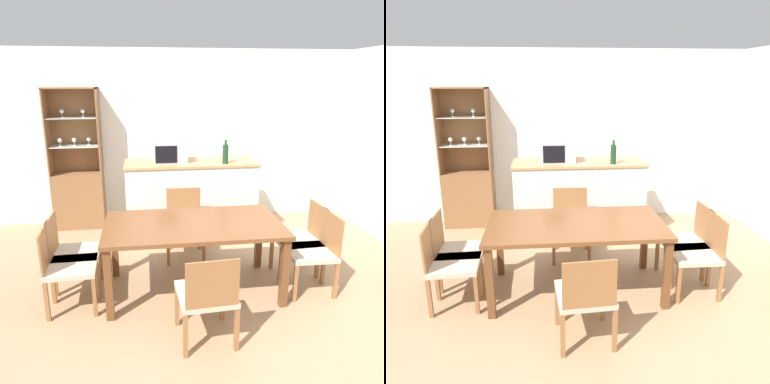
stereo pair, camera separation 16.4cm
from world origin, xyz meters
TOP-DOWN VIEW (x-y plane):
  - ground_plane at (0.00, 0.00)m, footprint 18.00×18.00m
  - wall_back at (0.00, 2.63)m, footprint 6.80×0.06m
  - kitchen_counter at (0.00, 1.90)m, footprint 1.79×0.64m
  - display_cabinet at (-1.59, 2.43)m, footprint 0.72×0.36m
  - dining_table at (-0.17, 0.42)m, footprint 1.76×0.94m
  - dining_chair_head_far at (-0.17, 1.23)m, footprint 0.48×0.48m
  - dining_chair_side_right_near at (1.06, 0.28)m, footprint 0.47×0.47m
  - dining_chair_side_left_near at (-1.39, 0.28)m, footprint 0.48×0.48m
  - dining_chair_head_near at (-0.16, -0.39)m, footprint 0.49×0.49m
  - dining_chair_side_left_far at (-1.39, 0.56)m, footprint 0.46×0.46m
  - dining_chair_side_right_far at (1.06, 0.56)m, footprint 0.48×0.48m
  - microwave at (-0.28, 1.92)m, footprint 0.44×0.35m
  - wine_bottle at (0.43, 1.70)m, footprint 0.08×0.08m

SIDE VIEW (x-z plane):
  - ground_plane at x=0.00m, z-range 0.00..0.00m
  - dining_chair_head_far at x=-0.17m, z-range 0.02..0.84m
  - dining_chair_side_right_near at x=1.06m, z-range 0.02..0.84m
  - dining_chair_side_left_near at x=-1.39m, z-range 0.02..0.84m
  - dining_chair_head_near at x=-0.16m, z-range 0.02..0.84m
  - dining_chair_side_left_far at x=-1.39m, z-range 0.02..0.84m
  - dining_chair_side_right_far at x=1.06m, z-range 0.02..0.84m
  - kitchen_counter at x=0.00m, z-range 0.00..1.06m
  - display_cabinet at x=-1.59m, z-range -0.42..1.59m
  - dining_table at x=-0.17m, z-range 0.29..1.03m
  - wine_bottle at x=0.43m, z-range 1.03..1.34m
  - microwave at x=-0.28m, z-range 1.05..1.32m
  - wall_back at x=0.00m, z-range 0.00..2.55m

